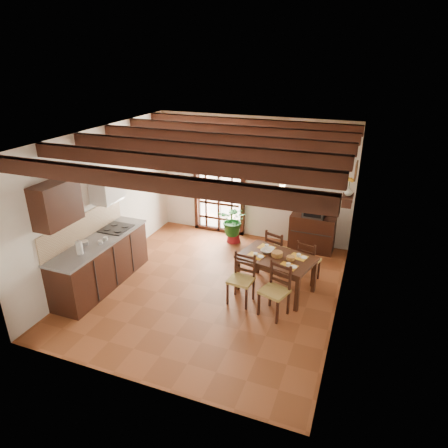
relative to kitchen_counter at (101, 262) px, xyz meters
The scene contains 25 objects.
ground_plane 2.10m from the kitchen_counter, 17.06° to the left, with size 5.00×5.00×0.00m, color brown.
room_shell 2.45m from the kitchen_counter, 17.06° to the left, with size 4.52×5.02×2.81m.
ceiling_beams 3.02m from the kitchen_counter, 17.06° to the left, with size 4.50×4.34×0.20m.
french_door 3.33m from the kitchen_counter, 69.23° to the left, with size 1.26×0.11×2.32m.
kitchen_counter is the anchor object (origin of this frame).
upper_cabinet 1.55m from the kitchen_counter, 99.72° to the right, with size 0.35×0.80×0.70m, color black.
range_hood 1.38m from the kitchen_counter, 99.79° to the left, with size 0.38×0.60×0.54m.
counter_items 0.49m from the kitchen_counter, 89.91° to the left, with size 0.50×1.43×0.25m.
dining_table 3.23m from the kitchen_counter, 16.95° to the left, with size 1.46×1.12×0.70m.
chair_near_left 2.64m from the kitchen_counter, ahead, with size 0.44×0.42×0.88m.
chair_near_right 3.25m from the kitchen_counter, ahead, with size 0.53×0.51×0.91m.
chair_far_left 3.37m from the kitchen_counter, 29.52° to the left, with size 0.52×0.51×0.89m.
chair_far_right 3.87m from the kitchen_counter, 22.89° to the left, with size 0.47×0.46×0.85m.
table_setting 3.23m from the kitchen_counter, 16.95° to the left, with size 0.94×0.63×0.09m.
table_bowl 3.07m from the kitchen_counter, 19.92° to the left, with size 0.22×0.22×0.05m, color white.
sideboard 4.44m from the kitchen_counter, 39.56° to the left, with size 0.95×0.43×0.81m, color black.
crt_tv 4.46m from the kitchen_counter, 39.51° to the left, with size 0.46×0.42×0.39m.
fuse_box 4.80m from the kitchen_counter, 41.72° to the left, with size 0.25×0.03×0.32m, color white.
plant_pot 3.11m from the kitchen_counter, 57.02° to the left, with size 0.32×0.32×0.20m, color maroon.
potted_plant 3.09m from the kitchen_counter, 57.02° to the left, with size 1.69×1.45×1.89m, color #144C19.
wall_shelf 4.76m from the kitchen_counter, 28.25° to the left, with size 0.20×0.42×0.20m.
shelf_vase 4.80m from the kitchen_counter, 28.25° to the left, with size 0.15×0.15×0.15m, color #B2BFB2.
shelf_flowers 4.85m from the kitchen_counter, 28.25° to the left, with size 0.14×0.14×0.36m.
framed_picture 4.98m from the kitchen_counter, 27.77° to the left, with size 0.03×0.32×0.32m.
pendant_lamp 3.63m from the kitchen_counter, 18.63° to the left, with size 0.36×0.36×0.84m.
Camera 1 is at (2.48, -5.86, 4.05)m, focal length 32.00 mm.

